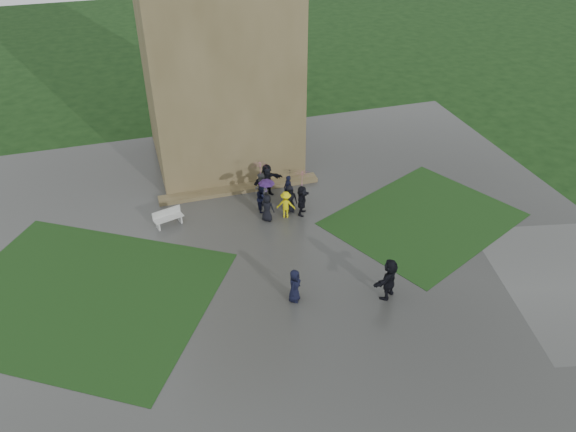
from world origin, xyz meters
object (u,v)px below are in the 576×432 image
object	(u,v)px
tower	(213,6)
pedestrian_mid	(295,286)
pedestrian_near	(389,279)
bench	(168,217)

from	to	relation	value
tower	pedestrian_mid	xyz separation A→B (m)	(0.22, -13.88, -8.20)
tower	pedestrian_near	distance (m)	17.34
pedestrian_near	pedestrian_mid	bearing A→B (deg)	-49.00
tower	pedestrian_near	size ratio (longest dim) A/B	9.28
pedestrian_mid	tower	bearing A→B (deg)	37.33
bench	pedestrian_mid	size ratio (longest dim) A/B	1.00
tower	bench	size ratio (longest dim) A/B	11.43
tower	pedestrian_near	xyz separation A→B (m)	(4.10, -14.82, -8.01)
tower	pedestrian_mid	bearing A→B (deg)	-89.09
pedestrian_mid	pedestrian_near	size ratio (longest dim) A/B	0.81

